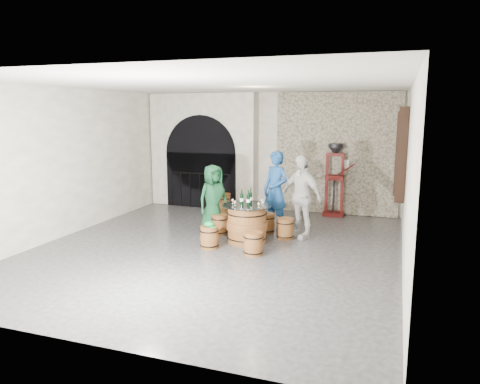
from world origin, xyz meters
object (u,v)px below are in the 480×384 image
(corking_press, at_px, (335,174))
(barrel_stool_left, at_px, (220,224))
(wine_bottle_left, at_px, (242,198))
(person_blue, at_px, (276,190))
(wine_bottle_center, at_px, (248,199))
(barrel_stool_near_right, at_px, (253,244))
(barrel_table, at_px, (247,224))
(barrel_stool_near_left, at_px, (209,237))
(person_green, at_px, (213,199))
(person_white, at_px, (301,197))
(wine_bottle_right, at_px, (251,197))
(barrel_stool_right, at_px, (285,229))
(barrel_stool_far, at_px, (267,223))
(side_barrel, at_px, (223,205))

(corking_press, bearing_deg, barrel_stool_left, -130.42)
(wine_bottle_left, bearing_deg, person_blue, 72.24)
(wine_bottle_left, relative_size, wine_bottle_center, 1.00)
(barrel_stool_near_right, bearing_deg, barrel_table, 116.49)
(barrel_stool_left, xyz_separation_m, barrel_stool_near_left, (0.19, -1.03, 0.00))
(barrel_stool_left, relative_size, person_green, 0.29)
(barrel_stool_near_left, height_order, person_green, person_green)
(person_blue, bearing_deg, corking_press, 83.92)
(barrel_stool_left, distance_m, person_green, 0.59)
(person_white, bearing_deg, barrel_stool_left, -139.05)
(wine_bottle_right, bearing_deg, barrel_stool_near_left, -125.94)
(person_blue, height_order, wine_bottle_left, person_blue)
(barrel_stool_right, distance_m, wine_bottle_center, 1.11)
(barrel_table, distance_m, wine_bottle_center, 0.54)
(barrel_stool_near_right, bearing_deg, wine_bottle_left, 122.75)
(barrel_table, distance_m, person_green, 1.14)
(barrel_stool_far, bearing_deg, side_barrel, 142.09)
(barrel_stool_near_left, relative_size, wine_bottle_center, 1.39)
(person_green, bearing_deg, side_barrel, 47.13)
(barrel_table, distance_m, barrel_stool_near_right, 0.88)
(barrel_table, relative_size, barrel_stool_near_left, 2.30)
(barrel_stool_left, bearing_deg, barrel_stool_near_left, -79.67)
(barrel_stool_far, bearing_deg, wine_bottle_left, -110.32)
(barrel_stool_right, height_order, wine_bottle_right, wine_bottle_right)
(barrel_stool_right, relative_size, corking_press, 0.24)
(person_blue, relative_size, wine_bottle_left, 5.59)
(barrel_table, height_order, barrel_stool_far, barrel_table)
(barrel_table, height_order, corking_press, corking_press)
(side_barrel, bearing_deg, corking_press, 21.08)
(wine_bottle_left, bearing_deg, barrel_stool_right, 31.93)
(barrel_stool_far, relative_size, person_green, 0.29)
(barrel_stool_near_right, distance_m, wine_bottle_right, 1.24)
(barrel_table, distance_m, person_blue, 1.38)
(person_green, bearing_deg, corking_press, -8.82)
(barrel_stool_left, xyz_separation_m, wine_bottle_center, (0.81, -0.43, 0.70))
(barrel_stool_left, distance_m, side_barrel, 1.74)
(person_green, relative_size, wine_bottle_right, 4.74)
(barrel_stool_far, bearing_deg, barrel_table, -102.39)
(wine_bottle_left, height_order, corking_press, corking_press)
(wine_bottle_center, bearing_deg, barrel_stool_right, 40.98)
(person_blue, bearing_deg, barrel_stool_near_right, -62.02)
(barrel_stool_near_right, relative_size, person_blue, 0.25)
(barrel_stool_right, height_order, barrel_stool_near_right, same)
(barrel_table, height_order, side_barrel, barrel_table)
(barrel_stool_far, height_order, person_blue, person_blue)
(wine_bottle_left, bearing_deg, barrel_stool_far, 69.68)
(barrel_stool_near_left, bearing_deg, person_blue, 65.69)
(barrel_stool_near_right, height_order, wine_bottle_left, wine_bottle_left)
(barrel_stool_left, height_order, side_barrel, side_barrel)
(barrel_stool_right, bearing_deg, barrel_stool_far, 147.33)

